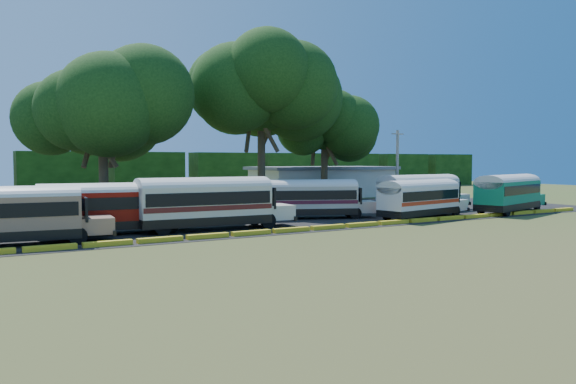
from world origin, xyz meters
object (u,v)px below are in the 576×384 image
bus_white_red (421,197)px  tree_west (102,107)px  bus_beige (5,212)px  bus_red (110,205)px  bus_cream_west (207,200)px  bus_teal (509,191)px

bus_white_red → tree_west: bearing=132.7°
bus_beige → bus_red: bus_beige is taller
bus_red → bus_cream_west: 6.37m
bus_beige → bus_teal: 41.12m
bus_teal → tree_west: bearing=136.6°
bus_beige → bus_teal: size_ratio=0.95×
bus_red → bus_teal: bearing=0.7°
bus_beige → bus_cream_west: bearing=10.7°
bus_beige → bus_cream_west: 12.57m
bus_beige → tree_west: 19.13m
bus_red → tree_west: tree_west is taller
bus_cream_west → bus_white_red: size_ratio=1.12×
tree_west → bus_cream_west: bearing=-75.5°
bus_white_red → bus_cream_west: bearing=163.3°
bus_teal → bus_white_red: bearing=161.4°
bus_white_red → bus_red: bearing=161.9°
bus_teal → bus_cream_west: bearing=159.2°
bus_beige → bus_teal: bus_teal is taller
bus_white_red → tree_west: tree_west is taller
tree_west → bus_beige: bearing=-120.1°
bus_cream_west → bus_teal: size_ratio=1.02×
bus_beige → bus_white_red: (30.57, -0.92, -0.11)m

